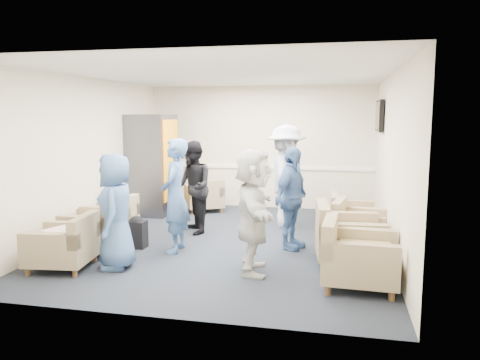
% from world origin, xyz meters
% --- Properties ---
extents(floor, '(6.00, 6.00, 0.00)m').
position_xyz_m(floor, '(0.00, 0.00, 0.00)').
color(floor, black).
rests_on(floor, ground).
extents(ceiling, '(6.00, 6.00, 0.00)m').
position_xyz_m(ceiling, '(0.00, 0.00, 2.70)').
color(ceiling, silver).
rests_on(ceiling, back_wall).
extents(back_wall, '(5.00, 0.02, 2.70)m').
position_xyz_m(back_wall, '(0.00, 3.00, 1.35)').
color(back_wall, beige).
rests_on(back_wall, floor).
extents(front_wall, '(5.00, 0.02, 2.70)m').
position_xyz_m(front_wall, '(0.00, -3.00, 1.35)').
color(front_wall, beige).
rests_on(front_wall, floor).
extents(left_wall, '(0.02, 6.00, 2.70)m').
position_xyz_m(left_wall, '(-2.50, 0.00, 1.35)').
color(left_wall, beige).
rests_on(left_wall, floor).
extents(right_wall, '(0.02, 6.00, 2.70)m').
position_xyz_m(right_wall, '(2.50, 0.00, 1.35)').
color(right_wall, beige).
rests_on(right_wall, floor).
extents(chair_rail, '(4.98, 0.04, 0.06)m').
position_xyz_m(chair_rail, '(0.00, 2.98, 0.90)').
color(chair_rail, white).
rests_on(chair_rail, back_wall).
extents(tv, '(0.10, 1.00, 0.58)m').
position_xyz_m(tv, '(2.44, 1.80, 2.05)').
color(tv, black).
rests_on(tv, right_wall).
extents(armchair_left_near, '(0.87, 0.87, 0.63)m').
position_xyz_m(armchair_left_near, '(-1.85, -1.80, 0.31)').
color(armchair_left_near, '#897758').
rests_on(armchair_left_near, floor).
extents(armchair_left_mid, '(0.88, 0.88, 0.66)m').
position_xyz_m(armchair_left_mid, '(-1.86, -0.88, 0.33)').
color(armchair_left_mid, '#897758').
rests_on(armchair_left_mid, floor).
extents(armchair_left_far, '(0.77, 0.77, 0.61)m').
position_xyz_m(armchair_left_far, '(-1.98, -0.22, 0.30)').
color(armchair_left_far, '#897758').
rests_on(armchair_left_far, floor).
extents(armchair_right_near, '(0.92, 0.92, 0.70)m').
position_xyz_m(armchair_right_near, '(1.95, -1.67, 0.35)').
color(armchair_right_near, '#897758').
rests_on(armchair_right_near, floor).
extents(armchair_right_midnear, '(0.99, 0.99, 0.72)m').
position_xyz_m(armchair_right_midnear, '(1.84, -0.78, 0.36)').
color(armchair_right_midnear, '#897758').
rests_on(armchair_right_midnear, floor).
extents(armchair_right_midfar, '(0.91, 0.91, 0.63)m').
position_xyz_m(armchair_right_midfar, '(2.03, 0.07, 0.32)').
color(armchair_right_midfar, '#897758').
rests_on(armchair_right_midfar, floor).
extents(armchair_right_far, '(0.78, 0.78, 0.60)m').
position_xyz_m(armchair_right_far, '(1.94, 0.84, 0.30)').
color(armchair_right_far, '#897758').
rests_on(armchair_right_far, floor).
extents(armchair_corner, '(1.01, 1.01, 0.60)m').
position_xyz_m(armchair_corner, '(-1.08, 2.25, 0.30)').
color(armchair_corner, '#897758').
rests_on(armchair_corner, floor).
extents(vending_machine, '(0.84, 0.98, 2.08)m').
position_xyz_m(vending_machine, '(-2.09, 1.83, 1.04)').
color(vending_machine, '#4D4C54').
rests_on(vending_machine, floor).
extents(backpack, '(0.31, 0.23, 0.51)m').
position_xyz_m(backpack, '(-1.34, -0.66, 0.26)').
color(backpack, black).
rests_on(backpack, floor).
extents(pillow, '(0.51, 0.59, 0.14)m').
position_xyz_m(pillow, '(-1.86, -1.81, 0.49)').
color(pillow, silver).
rests_on(pillow, armchair_left_near).
extents(person_front_left, '(0.71, 0.88, 1.57)m').
position_xyz_m(person_front_left, '(-1.20, -1.60, 0.78)').
color(person_front_left, '#41649C').
rests_on(person_front_left, floor).
extents(person_mid_left, '(0.46, 0.66, 1.73)m').
position_xyz_m(person_mid_left, '(-0.67, -0.72, 0.86)').
color(person_mid_left, '#41649C').
rests_on(person_mid_left, floor).
extents(person_back_left, '(0.94, 1.00, 1.63)m').
position_xyz_m(person_back_left, '(-0.76, 0.40, 0.82)').
color(person_back_left, black).
rests_on(person_back_left, floor).
extents(person_back_right, '(0.91, 1.33, 1.90)m').
position_xyz_m(person_back_right, '(0.78, 1.23, 0.95)').
color(person_back_right, silver).
rests_on(person_back_right, floor).
extents(person_mid_right, '(0.69, 1.01, 1.59)m').
position_xyz_m(person_mid_right, '(1.03, -0.20, 0.79)').
color(person_mid_right, '#41649C').
rests_on(person_mid_right, floor).
extents(person_front_right, '(0.75, 1.59, 1.64)m').
position_xyz_m(person_front_right, '(0.66, -1.41, 0.82)').
color(person_front_right, silver).
rests_on(person_front_right, floor).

